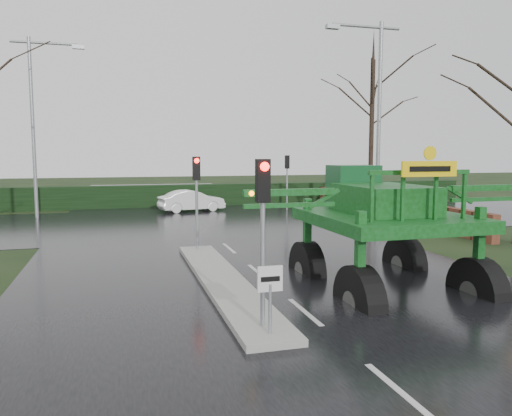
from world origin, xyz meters
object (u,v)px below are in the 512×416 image
object	(u,v)px
keep_left_sign	(270,289)
traffic_signal_far	(287,170)
street_light_right	(374,105)
traffic_signal_near	(263,207)
traffic_signal_mid	(197,183)
crop_sprayer	(357,211)
white_sedan	(192,212)
street_light_left_far	(38,111)

from	to	relation	value
keep_left_sign	traffic_signal_far	xyz separation A→B (m)	(7.80, 21.51, 1.53)
street_light_right	traffic_signal_near	bearing A→B (deg)	-126.13
keep_left_sign	street_light_right	size ratio (longest dim) A/B	0.14
traffic_signal_mid	crop_sprayer	size ratio (longest dim) A/B	0.41
traffic_signal_far	white_sedan	bearing A→B (deg)	-6.25
traffic_signal_near	white_sedan	xyz separation A→B (m)	(1.71, 21.68, -2.59)
street_light_right	white_sedan	size ratio (longest dim) A/B	2.45
traffic_signal_mid	street_light_right	bearing A→B (deg)	25.40
traffic_signal_mid	street_light_left_far	distance (m)	14.68
street_light_left_far	white_sedan	size ratio (longest dim) A/B	2.45
traffic_signal_mid	crop_sprayer	xyz separation A→B (m)	(2.81, -7.00, -0.34)
traffic_signal_mid	traffic_signal_far	xyz separation A→B (m)	(7.80, 12.52, 0.00)
traffic_signal_near	crop_sprayer	xyz separation A→B (m)	(2.81, 1.50, -0.34)
traffic_signal_near	street_light_right	distance (m)	16.46
traffic_signal_far	crop_sprayer	size ratio (longest dim) A/B	0.41
traffic_signal_mid	street_light_left_far	world-z (taller)	street_light_left_far
white_sedan	keep_left_sign	bearing A→B (deg)	163.12
street_light_left_far	street_light_right	bearing A→B (deg)	-26.02
traffic_signal_near	street_light_right	xyz separation A→B (m)	(9.49, 13.01, 3.40)
traffic_signal_mid	white_sedan	world-z (taller)	traffic_signal_mid
traffic_signal_mid	crop_sprayer	bearing A→B (deg)	-68.13
street_light_right	traffic_signal_mid	bearing A→B (deg)	-154.60
keep_left_sign	traffic_signal_far	distance (m)	22.93
traffic_signal_near	traffic_signal_mid	size ratio (longest dim) A/B	1.00
traffic_signal_mid	traffic_signal_far	distance (m)	14.75
crop_sprayer	white_sedan	distance (m)	20.34
traffic_signal_far	traffic_signal_mid	bearing A→B (deg)	58.07
street_light_right	street_light_left_far	world-z (taller)	same
street_light_right	white_sedan	world-z (taller)	street_light_right
keep_left_sign	traffic_signal_mid	bearing A→B (deg)	90.00
traffic_signal_mid	white_sedan	bearing A→B (deg)	82.61
crop_sprayer	traffic_signal_mid	bearing A→B (deg)	111.52
street_light_left_far	keep_left_sign	bearing A→B (deg)	-72.22
crop_sprayer	street_light_right	bearing A→B (deg)	59.50
traffic_signal_near	keep_left_sign	bearing A→B (deg)	-90.00
keep_left_sign	traffic_signal_mid	size ratio (longest dim) A/B	0.38
traffic_signal_near	white_sedan	bearing A→B (deg)	85.49
traffic_signal_far	crop_sprayer	bearing A→B (deg)	75.66
traffic_signal_mid	street_light_right	xyz separation A→B (m)	(9.49, 4.51, 3.40)
traffic_signal_far	crop_sprayer	distance (m)	20.15
traffic_signal_far	street_light_left_far	distance (m)	15.08
traffic_signal_near	crop_sprayer	size ratio (longest dim) A/B	0.41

